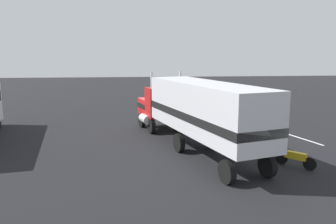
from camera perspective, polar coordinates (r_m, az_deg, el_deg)
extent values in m
plane|color=black|center=(25.92, -2.61, -2.71)|extent=(120.00, 120.00, 0.00)
cube|color=silver|center=(24.67, 5.79, -3.39)|extent=(4.24, 1.49, 0.01)
cube|color=silver|center=(26.55, 11.00, -2.57)|extent=(4.30, 1.25, 0.01)
cube|color=silver|center=(24.53, 21.77, -4.14)|extent=(4.28, 1.32, 0.01)
cube|color=#B21919|center=(25.88, -2.07, 1.10)|extent=(2.42, 2.90, 1.20)
cube|color=#B21919|center=(24.32, -0.79, 1.73)|extent=(2.04, 2.79, 2.20)
cube|color=silver|center=(26.75, -2.76, 1.39)|extent=(0.66, 2.04, 1.08)
cube|color=black|center=(25.87, -2.07, 1.23)|extent=(2.43, 2.94, 0.36)
cylinder|color=silver|center=(23.36, -2.83, 2.86)|extent=(0.18, 0.18, 3.40)
cylinder|color=silver|center=(24.16, 2.11, 3.11)|extent=(0.18, 0.18, 3.40)
cube|color=silver|center=(18.53, 6.33, 0.80)|extent=(10.81, 5.40, 2.80)
cube|color=black|center=(18.60, 6.31, -0.47)|extent=(10.82, 5.44, 0.44)
cylinder|color=silver|center=(24.49, -3.98, -1.20)|extent=(1.43, 0.97, 0.64)
cylinder|color=black|center=(26.01, -4.56, -1.45)|extent=(1.14, 0.59, 1.10)
cylinder|color=black|center=(26.74, -0.06, -1.10)|extent=(1.14, 0.59, 1.10)
cylinder|color=black|center=(23.88, -2.90, -2.46)|extent=(1.14, 0.59, 1.10)
cylinder|color=black|center=(24.67, 1.94, -2.05)|extent=(1.14, 0.59, 1.10)
cylinder|color=black|center=(19.40, 1.93, -5.38)|extent=(1.14, 0.59, 1.10)
cylinder|color=black|center=(20.36, 7.61, -4.72)|extent=(1.14, 0.59, 1.10)
cylinder|color=black|center=(14.98, 10.23, -10.22)|extent=(1.14, 0.59, 1.10)
cylinder|color=black|center=(16.21, 16.91, -8.93)|extent=(1.14, 0.59, 1.10)
cylinder|color=#2D3347|center=(20.40, 12.02, -5.23)|extent=(0.18, 0.18, 0.82)
cylinder|color=#2D3347|center=(20.54, 11.89, -5.13)|extent=(0.18, 0.18, 0.82)
cylinder|color=#A5728C|center=(20.30, 12.03, -3.27)|extent=(0.34, 0.34, 0.58)
sphere|color=tan|center=(20.22, 12.07, -2.15)|extent=(0.23, 0.23, 0.23)
cube|color=black|center=(20.36, 12.56, -3.17)|extent=(0.26, 0.16, 0.36)
cylinder|color=black|center=(18.36, 19.14, -7.55)|extent=(0.56, 0.51, 0.66)
cylinder|color=black|center=(17.87, 23.44, -8.31)|extent=(0.56, 0.51, 0.66)
cube|color=gold|center=(18.02, 21.31, -7.08)|extent=(0.98, 0.91, 0.36)
cylinder|color=silver|center=(18.19, 19.51, -6.25)|extent=(0.26, 0.24, 0.69)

